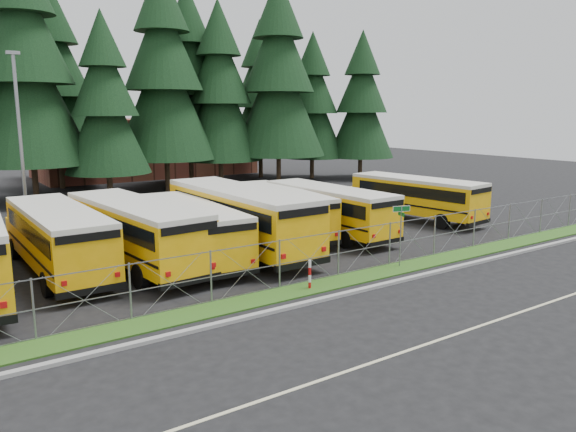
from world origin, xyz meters
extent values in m
plane|color=black|center=(0.00, 0.00, 0.00)|extent=(120.00, 120.00, 0.00)
cube|color=gray|center=(0.00, -3.10, 0.06)|extent=(50.00, 0.25, 0.12)
cube|color=#234714|center=(0.00, -1.70, 0.03)|extent=(50.00, 1.40, 0.06)
cube|color=beige|center=(0.00, -8.00, 0.01)|extent=(50.00, 0.12, 0.01)
cube|color=brown|center=(6.00, 40.00, 3.00)|extent=(22.00, 10.00, 6.00)
cylinder|color=gray|center=(2.15, -1.51, 1.40)|extent=(0.06, 0.06, 2.80)
cube|color=#0C5A1E|center=(2.15, -1.51, 2.68)|extent=(0.77, 0.27, 0.22)
cube|color=white|center=(2.15, -1.51, 2.68)|extent=(0.80, 0.28, 0.26)
cube|color=#0C5A1E|center=(2.15, -1.51, 2.44)|extent=(0.19, 0.53, 0.18)
cylinder|color=#B20C0C|center=(-3.08, -1.76, 0.60)|extent=(0.11, 0.11, 1.20)
cylinder|color=gray|center=(-10.21, 15.98, 5.00)|extent=(0.20, 0.20, 10.00)
cube|color=gray|center=(-10.21, 15.98, 10.05)|extent=(0.70, 0.35, 0.18)
camera|label=1|loc=(-15.81, -18.76, 6.99)|focal=35.00mm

